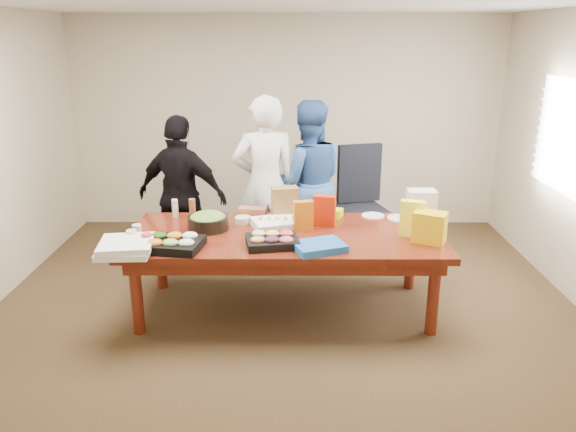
{
  "coord_description": "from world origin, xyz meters",
  "views": [
    {
      "loc": [
        0.04,
        -4.64,
        2.44
      ],
      "look_at": [
        0.02,
        0.1,
        0.88
      ],
      "focal_mm": 34.38,
      "sensor_mm": 36.0,
      "label": 1
    }
  ],
  "objects_px": {
    "person_center": "(265,185)",
    "sheet_cake": "(277,223)",
    "conference_table": "(285,272)",
    "office_chair": "(360,207)",
    "person_right": "(307,182)",
    "salad_bowl": "(208,223)"
  },
  "relations": [
    {
      "from": "person_right",
      "to": "salad_bowl",
      "type": "distance_m",
      "value": 1.46
    },
    {
      "from": "office_chair",
      "to": "person_right",
      "type": "xyz_separation_m",
      "value": [
        -0.6,
        -0.02,
        0.29
      ]
    },
    {
      "from": "person_center",
      "to": "sheet_cake",
      "type": "distance_m",
      "value": 0.83
    },
    {
      "from": "conference_table",
      "to": "sheet_cake",
      "type": "xyz_separation_m",
      "value": [
        -0.08,
        0.16,
        0.41
      ]
    },
    {
      "from": "person_right",
      "to": "office_chair",
      "type": "bearing_deg",
      "value": 176.01
    },
    {
      "from": "person_right",
      "to": "sheet_cake",
      "type": "relative_size",
      "value": 4.15
    },
    {
      "from": "office_chair",
      "to": "sheet_cake",
      "type": "xyz_separation_m",
      "value": [
        -0.91,
        -1.09,
        0.18
      ]
    },
    {
      "from": "sheet_cake",
      "to": "salad_bowl",
      "type": "height_order",
      "value": "salad_bowl"
    },
    {
      "from": "salad_bowl",
      "to": "person_center",
      "type": "bearing_deg",
      "value": 59.99
    },
    {
      "from": "office_chair",
      "to": "person_right",
      "type": "relative_size",
      "value": 0.68
    },
    {
      "from": "person_right",
      "to": "sheet_cake",
      "type": "distance_m",
      "value": 1.12
    },
    {
      "from": "person_right",
      "to": "salad_bowl",
      "type": "height_order",
      "value": "person_right"
    },
    {
      "from": "salad_bowl",
      "to": "sheet_cake",
      "type": "bearing_deg",
      "value": 3.91
    },
    {
      "from": "office_chair",
      "to": "salad_bowl",
      "type": "bearing_deg",
      "value": -159.0
    },
    {
      "from": "sheet_cake",
      "to": "office_chair",
      "type": "bearing_deg",
      "value": 31.75
    },
    {
      "from": "conference_table",
      "to": "office_chair",
      "type": "distance_m",
      "value": 1.51
    },
    {
      "from": "salad_bowl",
      "to": "office_chair",
      "type": "bearing_deg",
      "value": 36.32
    },
    {
      "from": "office_chair",
      "to": "sheet_cake",
      "type": "distance_m",
      "value": 1.43
    },
    {
      "from": "person_right",
      "to": "salad_bowl",
      "type": "relative_size",
      "value": 4.8
    },
    {
      "from": "conference_table",
      "to": "sheet_cake",
      "type": "distance_m",
      "value": 0.45
    },
    {
      "from": "person_center",
      "to": "person_right",
      "type": "relative_size",
      "value": 1.05
    },
    {
      "from": "person_center",
      "to": "salad_bowl",
      "type": "relative_size",
      "value": 5.01
    }
  ]
}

